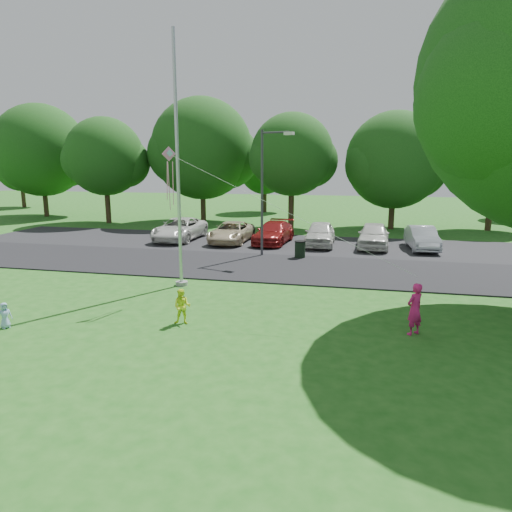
% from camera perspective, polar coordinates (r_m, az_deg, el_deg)
% --- Properties ---
extents(ground, '(120.00, 120.00, 0.00)m').
position_cam_1_polar(ground, '(13.71, -3.38, -9.89)').
color(ground, '#1E5A17').
rests_on(ground, ground).
extents(park_road, '(60.00, 6.00, 0.06)m').
position_cam_1_polar(park_road, '(22.11, 3.10, -1.46)').
color(park_road, black).
rests_on(park_road, ground).
extents(parking_strip, '(42.00, 7.00, 0.06)m').
position_cam_1_polar(parking_strip, '(28.41, 5.32, 1.44)').
color(parking_strip, black).
rests_on(parking_strip, ground).
extents(flagpole, '(0.50, 0.50, 10.00)m').
position_cam_1_polar(flagpole, '(18.66, -9.69, 8.82)').
color(flagpole, '#B7BABF').
rests_on(flagpole, ground).
extents(street_lamp, '(1.83, 0.74, 6.70)m').
position_cam_1_polar(street_lamp, '(24.33, 1.31, 9.26)').
color(street_lamp, '#3F3F44').
rests_on(street_lamp, ground).
extents(trash_can, '(0.60, 0.60, 0.95)m').
position_cam_1_polar(trash_can, '(24.34, 5.52, 0.79)').
color(trash_can, black).
rests_on(trash_can, ground).
extents(tree_row, '(64.35, 11.94, 10.88)m').
position_cam_1_polar(tree_row, '(36.53, 9.88, 12.52)').
color(tree_row, '#332316').
rests_on(tree_row, ground).
extents(horizon_trees, '(77.46, 7.20, 7.02)m').
position_cam_1_polar(horizon_trees, '(46.12, 13.60, 10.39)').
color(horizon_trees, '#332316').
rests_on(horizon_trees, ground).
extents(parked_cars, '(17.06, 5.15, 1.48)m').
position_cam_1_polar(parked_cars, '(28.35, 2.87, 2.93)').
color(parked_cars, silver).
rests_on(parked_cars, ground).
extents(woman, '(0.68, 0.67, 1.57)m').
position_cam_1_polar(woman, '(14.30, 19.21, -6.29)').
color(woman, '#D01B6A').
rests_on(woman, ground).
extents(child_yellow, '(0.61, 0.50, 1.14)m').
position_cam_1_polar(child_yellow, '(14.62, -9.21, -6.27)').
color(child_yellow, '#E3FF28').
rests_on(child_yellow, ground).
extents(child_blue, '(0.42, 0.47, 0.81)m').
position_cam_1_polar(child_blue, '(16.11, -28.90, -6.52)').
color(child_blue, '#95BBE4').
rests_on(child_blue, ground).
extents(kite, '(8.61, 2.16, 3.80)m').
position_cam_1_polar(kite, '(16.63, -9.69, 10.47)').
color(kite, pink).
rests_on(kite, ground).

